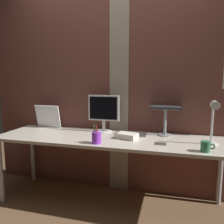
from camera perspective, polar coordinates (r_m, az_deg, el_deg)
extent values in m
plane|color=brown|center=(2.60, -0.06, -22.27)|extent=(6.00, 6.00, 0.00)
cube|color=brown|center=(2.64, 2.29, 6.55)|extent=(3.30, 0.12, 2.48)
cube|color=gray|center=(2.58, 1.82, 6.51)|extent=(0.22, 0.01, 2.48)
cube|color=beige|center=(2.33, -0.64, -6.80)|extent=(2.38, 0.69, 0.03)
cylinder|color=#B2B2B7|center=(2.74, -26.51, -13.39)|extent=(0.05, 0.05, 0.70)
cylinder|color=#B2B2B7|center=(3.16, -19.55, -10.11)|extent=(0.05, 0.05, 0.70)
cylinder|color=#B2B2B7|center=(2.69, 25.82, -13.76)|extent=(0.05, 0.05, 0.70)
cylinder|color=silver|center=(2.57, -2.10, -4.88)|extent=(0.18, 0.18, 0.01)
cylinder|color=silver|center=(2.56, -2.10, -3.47)|extent=(0.04, 0.04, 0.12)
cube|color=silver|center=(2.53, -2.13, 1.04)|extent=(0.35, 0.04, 0.29)
cube|color=black|center=(2.51, -2.26, 0.98)|extent=(0.32, 0.00, 0.25)
cylinder|color=gray|center=(2.47, 13.25, -5.69)|extent=(0.14, 0.14, 0.01)
cylinder|color=gray|center=(2.44, 13.37, -2.40)|extent=(0.03, 0.03, 0.28)
cube|color=gray|center=(2.41, 13.48, 0.94)|extent=(0.28, 0.22, 0.01)
cube|color=black|center=(2.41, 13.49, 1.20)|extent=(0.33, 0.24, 0.01)
cube|color=#2D2D30|center=(2.43, 13.51, 1.43)|extent=(0.29, 0.15, 0.00)
cube|color=black|center=(2.56, 13.68, 4.16)|extent=(0.33, 0.08, 0.22)
cube|color=black|center=(2.55, 13.68, 4.10)|extent=(0.30, 0.06, 0.19)
cube|color=white|center=(2.87, -16.01, -1.12)|extent=(0.31, 0.08, 0.28)
cylinder|color=white|center=(2.27, 23.85, -7.32)|extent=(0.12, 0.12, 0.02)
cylinder|color=white|center=(2.23, 24.14, -2.43)|extent=(0.02, 0.02, 0.38)
cylinder|color=white|center=(2.12, 24.79, 1.63)|extent=(0.07, 0.11, 0.07)
cylinder|color=purple|center=(2.10, -3.97, -6.59)|extent=(0.09, 0.09, 0.11)
cylinder|color=red|center=(2.10, -3.94, -5.89)|extent=(0.01, 0.02, 0.14)
cylinder|color=red|center=(2.11, -4.17, -5.68)|extent=(0.02, 0.02, 0.15)
cylinder|color=red|center=(2.09, -3.86, -5.57)|extent=(0.02, 0.03, 0.16)
cylinder|color=green|center=(2.10, -4.44, -5.44)|extent=(0.01, 0.03, 0.17)
cylinder|color=#33724C|center=(2.02, 22.68, -8.10)|extent=(0.08, 0.08, 0.09)
torus|color=#33724C|center=(2.02, 24.11, -8.00)|extent=(0.05, 0.01, 0.05)
cube|color=silver|center=(2.28, 3.90, -6.07)|extent=(0.23, 0.19, 0.06)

